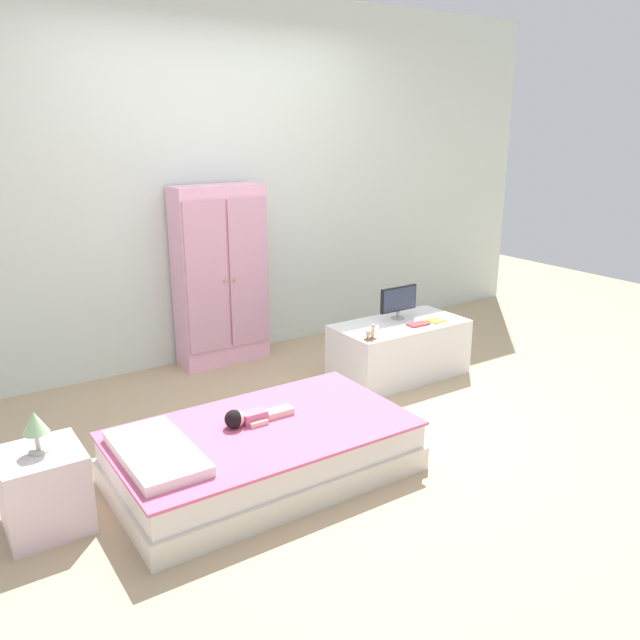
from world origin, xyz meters
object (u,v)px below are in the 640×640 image
object	(u,v)px
nightstand	(44,490)
book_red	(418,324)
rocking_horse_toy	(371,333)
doll	(247,417)
table_lamp	(35,425)
tv_stand	(399,349)
book_yellow	(436,320)
wardrobe	(221,276)
tv_monitor	(399,300)
bed	(263,452)

from	to	relation	value
nightstand	book_red	size ratio (longest dim) A/B	2.40
rocking_horse_toy	book_red	bearing A→B (deg)	7.92
doll	rocking_horse_toy	bearing A→B (deg)	20.44
table_lamp	tv_stand	size ratio (longest dim) A/B	0.20
nightstand	book_yellow	size ratio (longest dim) A/B	3.32
wardrobe	rocking_horse_toy	size ratio (longest dim) A/B	12.89
nightstand	tv_monitor	size ratio (longest dim) A/B	1.21
bed	doll	distance (m)	0.20
nightstand	rocking_horse_toy	world-z (taller)	rocking_horse_toy
tv_stand	rocking_horse_toy	bearing A→B (deg)	-156.09
book_red	book_yellow	size ratio (longest dim) A/B	1.39
tv_stand	book_red	bearing A→B (deg)	-57.33
wardrobe	nightstand	bearing A→B (deg)	-136.67
table_lamp	book_red	world-z (taller)	table_lamp
tv_monitor	rocking_horse_toy	xyz separation A→B (m)	(-0.46, -0.26, -0.10)
doll	rocking_horse_toy	xyz separation A→B (m)	(1.15, 0.43, 0.14)
wardrobe	book_red	world-z (taller)	wardrobe
tv_stand	rocking_horse_toy	xyz separation A→B (m)	(-0.40, -0.18, 0.25)
rocking_horse_toy	book_yellow	world-z (taller)	rocking_horse_toy
wardrobe	tv_monitor	size ratio (longest dim) A/B	4.26
wardrobe	tv_stand	world-z (taller)	wardrobe
rocking_horse_toy	book_red	size ratio (longest dim) A/B	0.66
bed	tv_stand	bearing A→B (deg)	24.53
nightstand	tv_stand	bearing A→B (deg)	11.91
rocking_horse_toy	table_lamp	bearing A→B (deg)	-170.50
book_yellow	doll	bearing A→B (deg)	-164.60
tv_stand	book_red	world-z (taller)	book_red
wardrobe	bed	bearing A→B (deg)	-109.01
bed	tv_stand	distance (m)	1.65
bed	book_yellow	distance (m)	1.86
tv_stand	tv_monitor	bearing A→B (deg)	58.28
nightstand	tv_monitor	xyz separation A→B (m)	(2.60, 0.62, 0.36)
tv_stand	tv_monitor	world-z (taller)	tv_monitor
rocking_horse_toy	tv_stand	bearing A→B (deg)	23.91
doll	book_yellow	bearing A→B (deg)	15.40
doll	wardrobe	xyz separation A→B (m)	(0.63, 1.60, 0.36)
nightstand	table_lamp	world-z (taller)	table_lamp
rocking_horse_toy	book_red	distance (m)	0.48
book_red	book_yellow	world-z (taller)	book_red
doll	table_lamp	size ratio (longest dim) A/B	1.99
tv_monitor	doll	bearing A→B (deg)	-156.67
nightstand	table_lamp	distance (m)	0.33
nightstand	wardrobe	size ratio (longest dim) A/B	0.28
wardrobe	rocking_horse_toy	distance (m)	1.30
tv_monitor	table_lamp	bearing A→B (deg)	-166.54
nightstand	tv_stand	xyz separation A→B (m)	(2.54, 0.54, 0.01)
wardrobe	tv_stand	size ratio (longest dim) A/B	1.40
wardrobe	tv_monitor	xyz separation A→B (m)	(0.98, -0.91, -0.13)
tv_stand	book_yellow	distance (m)	0.34
doll	table_lamp	distance (m)	1.02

